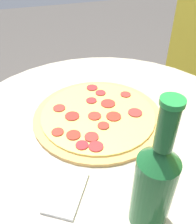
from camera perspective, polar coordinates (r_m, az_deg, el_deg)
name	(u,v)px	position (r m, az deg, el deg)	size (l,w,h in m)	color
table	(105,164)	(0.81, 1.63, -11.76)	(0.89, 0.89, 0.70)	#B2A893
pizza	(98,115)	(0.72, -0.02, -0.78)	(0.37, 0.37, 0.02)	tan
beer_bottle	(154,183)	(0.45, 12.73, -15.65)	(0.07, 0.07, 0.28)	#195628
napkin	(66,192)	(0.56, -7.30, -17.69)	(0.13, 0.12, 0.01)	white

